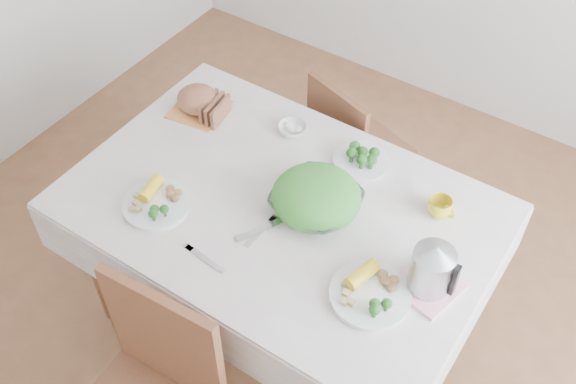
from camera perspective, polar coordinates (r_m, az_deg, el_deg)
The scene contains 17 objects.
floor at distance 3.00m, azimuth -0.54°, elevation -10.74°, with size 3.60×3.60×0.00m, color brown.
dining_table at distance 2.69m, azimuth -0.59°, elevation -6.51°, with size 1.40×0.90×0.75m, color brown.
tablecloth at distance 2.40m, azimuth -0.66°, elevation -1.13°, with size 1.50×1.00×0.01m, color beige.
chair_far at distance 3.09m, azimuth 6.24°, elevation 4.52°, with size 0.37×0.37×0.82m, color brown.
salad_bowl at distance 2.35m, azimuth 2.38°, elevation -0.87°, with size 0.30×0.30×0.07m, color white.
dinner_plate_left at distance 2.42m, azimuth -11.02°, elevation -1.05°, with size 0.24×0.24×0.02m, color white.
dinner_plate_right at distance 2.16m, azimuth 6.96°, elevation -8.64°, with size 0.26×0.26×0.02m, color white.
broccoli_plate at distance 2.54m, azimuth 6.23°, elevation 2.59°, with size 0.22×0.22×0.02m, color beige.
napkin at distance 2.78m, azimuth -7.54°, elevation 6.95°, with size 0.21×0.21×0.00m, color #DF8240.
bread_loaf at distance 2.75m, azimuth -7.66°, elevation 7.84°, with size 0.17×0.16×0.10m, color brown.
fruit_bowl at distance 2.65m, azimuth 0.36°, elevation 5.36°, with size 0.11×0.11×0.03m, color white.
yellow_mug at distance 2.39m, azimuth 12.72°, elevation -1.26°, with size 0.09×0.09×0.07m, color gold.
pink_tray at distance 2.21m, azimuth 11.72°, elevation -7.75°, with size 0.18×0.18×0.01m, color pink.
electric_kettle at distance 2.12m, azimuth 12.18°, elevation -6.00°, with size 0.14×0.14×0.19m, color #B2B5BA.
fork_left at distance 2.31m, azimuth -2.36°, elevation -3.36°, with size 0.02×0.16×0.00m, color silver.
fork_right at distance 2.32m, azimuth -2.05°, elevation -3.05°, with size 0.02×0.22×0.00m, color silver.
knife at distance 2.25m, azimuth -7.05°, elevation -5.63°, with size 0.02×0.17×0.00m, color silver.
Camera 1 is at (0.91, -1.30, 2.55)m, focal length 42.00 mm.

